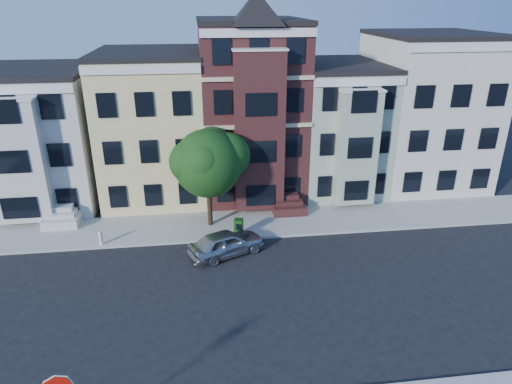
{
  "coord_description": "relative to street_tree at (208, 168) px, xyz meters",
  "views": [
    {
      "loc": [
        -3.83,
        -18.21,
        13.5
      ],
      "look_at": [
        -1.01,
        3.51,
        4.2
      ],
      "focal_mm": 32.0,
      "sensor_mm": 36.0,
      "label": 1
    }
  ],
  "objects": [
    {
      "name": "ground",
      "position": [
        3.36,
        -8.08,
        -4.01
      ],
      "size": [
        120.0,
        120.0,
        0.0
      ],
      "primitive_type": "plane",
      "color": "black"
    },
    {
      "name": "far_sidewalk",
      "position": [
        3.36,
        -0.08,
        -3.93
      ],
      "size": [
        60.0,
        4.0,
        0.15
      ],
      "primitive_type": "cube",
      "color": "#9E9B93",
      "rests_on": "ground"
    },
    {
      "name": "house_white",
      "position": [
        -11.64,
        6.42,
        0.49
      ],
      "size": [
        8.0,
        9.0,
        9.0
      ],
      "primitive_type": "cube",
      "color": "beige",
      "rests_on": "ground"
    },
    {
      "name": "house_yellow",
      "position": [
        -3.64,
        6.42,
        0.99
      ],
      "size": [
        7.0,
        9.0,
        10.0
      ],
      "primitive_type": "cube",
      "color": "beige",
      "rests_on": "ground"
    },
    {
      "name": "house_brown",
      "position": [
        3.36,
        6.42,
        1.99
      ],
      "size": [
        7.0,
        9.0,
        12.0
      ],
      "primitive_type": "cube",
      "color": "#3D1B1A",
      "rests_on": "ground"
    },
    {
      "name": "house_green",
      "position": [
        9.86,
        6.42,
        0.49
      ],
      "size": [
        6.0,
        9.0,
        9.0
      ],
      "primitive_type": "cube",
      "color": "#9BA993",
      "rests_on": "ground"
    },
    {
      "name": "house_cream",
      "position": [
        16.86,
        6.42,
        1.49
      ],
      "size": [
        8.0,
        9.0,
        11.0
      ],
      "primitive_type": "cube",
      "color": "beige",
      "rests_on": "ground"
    },
    {
      "name": "street_tree",
      "position": [
        0.0,
        0.0,
        0.0
      ],
      "size": [
        8.76,
        8.76,
        7.71
      ],
      "primitive_type": null,
      "rotation": [
        0.0,
        0.0,
        0.42
      ],
      "color": "#224D1B",
      "rests_on": "far_sidewalk"
    },
    {
      "name": "parked_car",
      "position": [
        0.78,
        -3.63,
        -3.27
      ],
      "size": [
        4.68,
        3.32,
        1.48
      ],
      "primitive_type": "imported",
      "rotation": [
        0.0,
        0.0,
        1.98
      ],
      "color": "#A3A6AB",
      "rests_on": "ground"
    },
    {
      "name": "newspaper_box",
      "position": [
        1.65,
        -1.78,
        -3.29
      ],
      "size": [
        0.62,
        0.58,
        1.13
      ],
      "primitive_type": "cube",
      "rotation": [
        0.0,
        0.0,
        -0.31
      ],
      "color": "#194E18",
      "rests_on": "far_sidewalk"
    },
    {
      "name": "fire_hydrant",
      "position": [
        -6.47,
        -1.78,
        -3.51
      ],
      "size": [
        0.28,
        0.28,
        0.69
      ],
      "primitive_type": "cylinder",
      "rotation": [
        0.0,
        0.0,
        0.13
      ],
      "color": "silver",
      "rests_on": "far_sidewalk"
    }
  ]
}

